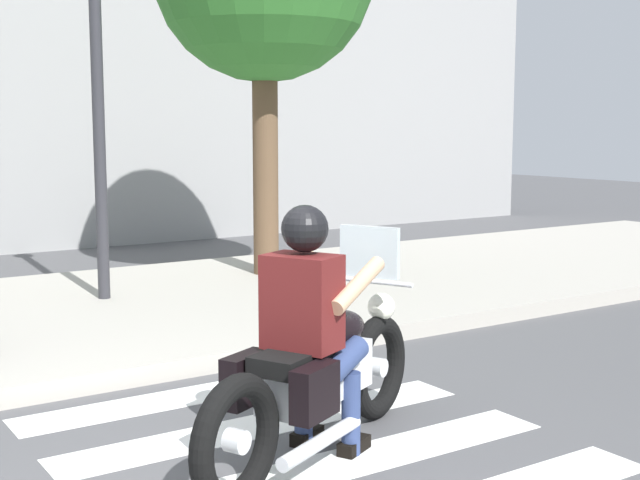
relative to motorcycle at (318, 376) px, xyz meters
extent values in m
cube|color=white|center=(0.03, -0.18, -0.47)|extent=(2.80, 0.40, 0.01)
cube|color=white|center=(0.03, 0.62, -0.47)|extent=(2.80, 0.40, 0.01)
cube|color=white|center=(0.03, 1.42, -0.47)|extent=(2.80, 0.40, 0.01)
torus|color=black|center=(0.68, 0.34, -0.13)|extent=(0.66, 0.41, 0.68)
cylinder|color=silver|center=(0.68, 0.34, -0.13)|extent=(0.15, 0.14, 0.12)
torus|color=black|center=(-0.70, -0.34, -0.13)|extent=(0.66, 0.41, 0.68)
cylinder|color=silver|center=(-0.70, -0.34, -0.13)|extent=(0.15, 0.14, 0.12)
cube|color=silver|center=(-0.01, 0.00, 0.01)|extent=(0.88, 0.62, 0.28)
ellipsoid|color=black|center=(0.18, 0.09, 0.23)|extent=(0.59, 0.48, 0.22)
cube|color=black|center=(-0.20, -0.09, 0.16)|extent=(0.63, 0.50, 0.10)
cube|color=black|center=(-0.45, 0.03, 0.05)|extent=(0.34, 0.25, 0.28)
cube|color=black|center=(-0.26, -0.37, 0.05)|extent=(0.34, 0.25, 0.28)
cylinder|color=silver|center=(0.54, 0.27, 0.46)|extent=(0.30, 0.57, 0.03)
sphere|color=white|center=(0.73, 0.36, 0.26)|extent=(0.18, 0.18, 0.18)
cube|color=silver|center=(0.57, 0.28, 0.64)|extent=(0.21, 0.38, 0.32)
cylinder|color=silver|center=(-0.16, -0.27, -0.27)|extent=(0.72, 0.40, 0.08)
cube|color=#591919|center=(-0.14, -0.07, 0.46)|extent=(0.41, 0.47, 0.52)
sphere|color=black|center=(-0.12, -0.05, 0.86)|extent=(0.26, 0.26, 0.26)
cylinder|color=tan|center=(-0.03, 0.23, 0.54)|extent=(0.51, 0.31, 0.26)
cylinder|color=tan|center=(0.16, -0.16, 0.54)|extent=(0.51, 0.31, 0.26)
cylinder|color=navy|center=(-0.08, 0.14, 0.10)|extent=(0.46, 0.32, 0.24)
cylinder|color=navy|center=(0.03, 0.20, -0.23)|extent=(0.11, 0.11, 0.49)
cube|color=black|center=(0.06, 0.21, -0.43)|extent=(0.26, 0.19, 0.08)
cylinder|color=navy|center=(0.06, -0.14, 0.10)|extent=(0.46, 0.32, 0.24)
cylinder|color=navy|center=(0.17, -0.09, -0.23)|extent=(0.11, 0.11, 0.49)
cube|color=black|center=(0.20, -0.08, -0.43)|extent=(0.26, 0.19, 0.08)
cylinder|color=#2D2D33|center=(0.31, 4.42, 1.67)|extent=(0.12, 0.12, 4.28)
cylinder|color=brown|center=(2.44, 4.82, 0.91)|extent=(0.30, 0.30, 2.77)
camera|label=1|loc=(-2.61, -3.97, 1.40)|focal=48.45mm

